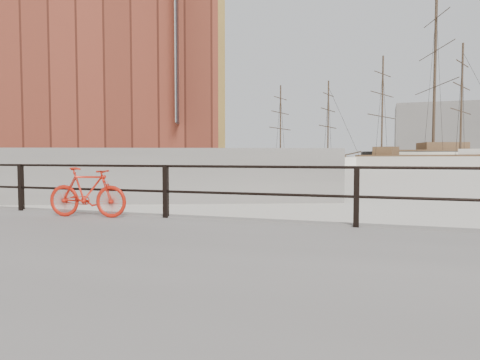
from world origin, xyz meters
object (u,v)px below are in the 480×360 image
Objects in this scene: schooner_mid at (418,166)px; schooner_left at (303,165)px; bicycle at (87,192)px; workboat_near at (135,173)px; workboat_far at (141,168)px.

schooner_mid reaches higher than schooner_left.
schooner_left is (-9.69, 77.80, -0.83)m from bicycle.
schooner_left reaches higher than workboat_near.
workboat_far is (-10.12, 17.59, 0.00)m from workboat_near.
bicycle is at bearing -76.26° from schooner_mid.
workboat_near is at bearing -92.28° from workboat_far.
schooner_left is 2.03× the size of workboat_far.
workboat_near is 20.30m from workboat_far.
schooner_mid is at bearing 2.37° from schooner_left.
schooner_mid is 53.66m from workboat_near.
schooner_mid is 1.33× the size of schooner_left.
bicycle is 78.40m from schooner_left.
workboat_near is (-17.19, 28.86, -0.83)m from bicycle.
schooner_left is 49.51m from workboat_near.
schooner_left is at bearing 89.23° from bicycle.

